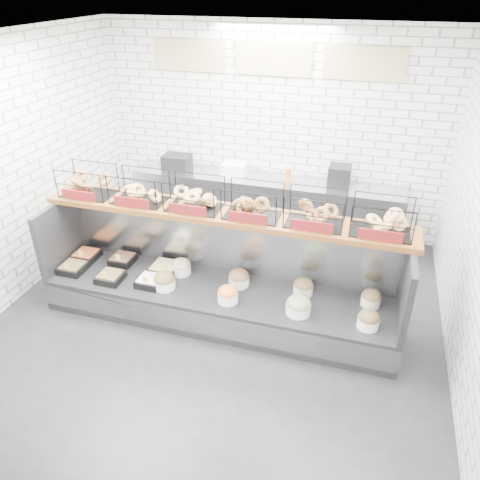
% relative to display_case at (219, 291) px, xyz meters
% --- Properties ---
extents(ground, '(5.50, 5.50, 0.00)m').
position_rel_display_case_xyz_m(ground, '(0.01, -0.34, -0.33)').
color(ground, black).
rests_on(ground, ground).
extents(room_shell, '(5.02, 5.51, 3.01)m').
position_rel_display_case_xyz_m(room_shell, '(0.01, 0.26, 1.73)').
color(room_shell, silver).
rests_on(room_shell, ground).
extents(display_case, '(4.00, 0.90, 1.20)m').
position_rel_display_case_xyz_m(display_case, '(0.00, 0.00, 0.00)').
color(display_case, black).
rests_on(display_case, ground).
extents(bagel_shelf, '(4.10, 0.50, 0.40)m').
position_rel_display_case_xyz_m(bagel_shelf, '(0.00, 0.17, 1.05)').
color(bagel_shelf, '#522D11').
rests_on(bagel_shelf, display_case).
extents(prep_counter, '(4.00, 0.60, 1.20)m').
position_rel_display_case_xyz_m(prep_counter, '(-0.00, 2.09, 0.14)').
color(prep_counter, '#93969B').
rests_on(prep_counter, ground).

